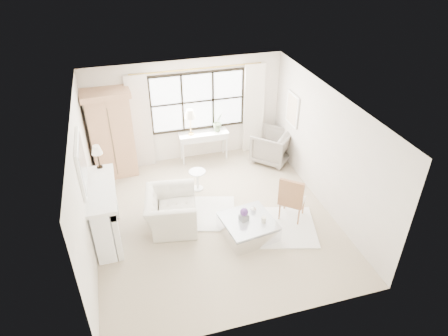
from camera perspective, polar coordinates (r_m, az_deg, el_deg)
The scene contains 32 objects.
floor at distance 8.83m, azimuth -1.35°, elevation -7.16°, with size 5.50×5.50×0.00m, color tan.
ceiling at distance 7.40m, azimuth -1.62°, elevation 9.15°, with size 5.50×5.50×0.00m, color white.
wall_back at distance 10.41m, azimuth -5.38°, elevation 8.06°, with size 5.00×5.00×0.00m, color white.
wall_front at distance 5.99m, azimuth 5.44°, elevation -13.36°, with size 5.00×5.00×0.00m, color white.
wall_left at distance 7.90m, azimuth -19.31°, elevation -2.42°, with size 5.50×5.50×0.00m, color silver.
wall_right at distance 8.90m, azimuth 14.31°, elevation 2.63°, with size 5.50×5.50×0.00m, color beige.
window_pane at distance 10.34m, azimuth -3.78°, elevation 9.48°, with size 2.40×0.02×1.50m, color white.
window_frame at distance 10.33m, azimuth -3.76°, elevation 9.46°, with size 2.50×0.04×1.50m, color black, non-canonical shape.
curtain_rod at distance 9.98m, azimuth -3.88°, elevation 13.96°, with size 0.04×0.04×3.30m, color #A7853A.
curtain_left at distance 10.24m, azimuth -11.86°, elevation 6.35°, with size 0.55×0.10×2.47m, color beige.
curtain_right at distance 10.80m, azimuth 4.25°, elevation 8.40°, with size 0.55×0.10×2.47m, color white.
fireplace at distance 8.28m, azimuth -16.89°, elevation -6.18°, with size 0.58×1.66×1.26m.
mirror_frame at distance 7.64m, azimuth -19.74°, elevation 0.63°, with size 0.05×1.15×0.95m, color white.
mirror_glass at distance 7.64m, azimuth -19.52°, elevation 0.67°, with size 0.02×1.00×0.80m, color silver.
art_frame at distance 10.12m, azimuth 9.76°, elevation 8.24°, with size 0.04×0.62×0.82m, color white.
art_canvas at distance 10.11m, azimuth 9.66°, elevation 8.23°, with size 0.01×0.52×0.72m, color beige.
mantel_lamp at distance 8.34m, azimuth -17.73°, elevation 2.36°, with size 0.22×0.22×0.51m.
armoire at distance 10.09m, azimuth -15.80°, elevation 4.76°, with size 1.16×0.77×2.24m.
console_table at distance 10.70m, azimuth -2.92°, elevation 3.20°, with size 1.31×0.47×0.80m.
console_lamp at distance 10.20m, azimuth -4.89°, elevation 7.61°, with size 0.28×0.28×0.69m.
orchid_plant at distance 10.47m, azimuth -0.85°, elevation 6.58°, with size 0.28×0.23×0.51m, color #5B714B.
side_table at distance 9.54m, azimuth -3.82°, elevation -1.36°, with size 0.40×0.40×0.51m.
rug_left at distance 8.95m, azimuth -3.99°, elevation -6.45°, with size 1.71×1.20×0.03m, color silver.
rug_right at distance 8.64m, azimuth 7.04°, elevation -8.35°, with size 1.75×1.31×0.03m, color white.
club_armchair at distance 8.49m, azimuth -7.55°, elevation -6.03°, with size 1.18×1.04×0.77m, color beige.
wingback_chair at distance 10.68m, azimuth 6.83°, elevation 3.09°, with size 0.91×0.94×0.85m, color gray.
french_chair at distance 8.76m, azimuth 9.62°, elevation -5.47°, with size 0.68×0.68×1.08m.
coffee_table at distance 8.33m, azimuth 3.45°, elevation -8.46°, with size 1.13×1.13×0.38m.
planter_box at distance 8.16m, azimuth 2.87°, elevation -7.08°, with size 0.16×0.16×0.12m, color slate.
planter_flowers at distance 8.07m, azimuth 2.89°, elevation -6.29°, with size 0.17×0.17×0.17m, color #5A327D.
pillar_candle at distance 8.13m, azimuth 5.69°, elevation -7.37°, with size 0.10×0.10×0.12m, color beige.
coffee_vase at distance 8.38m, azimuth 4.21°, elevation -5.80°, with size 0.13×0.13×0.14m, color silver.
Camera 1 is at (-1.67, -6.58, 5.63)m, focal length 32.00 mm.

